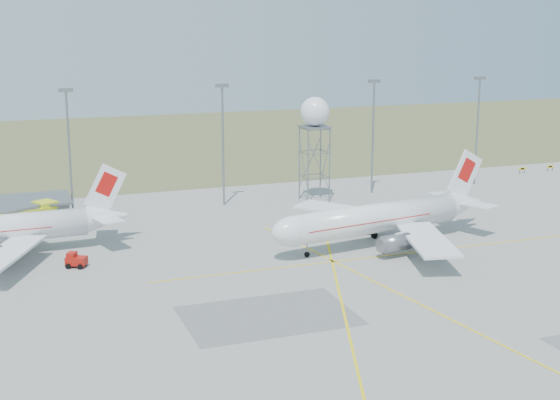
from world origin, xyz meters
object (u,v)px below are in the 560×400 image
object	(u,v)px
airliner_main	(379,219)
baggage_tug	(76,262)
radar_tower	(315,143)
fire_truck	(26,219)

from	to	relation	value
airliner_main	baggage_tug	world-z (taller)	airliner_main
radar_tower	fire_truck	bearing A→B (deg)	-174.37
airliner_main	radar_tower	world-z (taller)	radar_tower
baggage_tug	radar_tower	bearing A→B (deg)	57.40
radar_tower	baggage_tug	distance (m)	50.38
radar_tower	fire_truck	distance (m)	49.03
fire_truck	baggage_tug	bearing A→B (deg)	-103.80
airliner_main	fire_truck	world-z (taller)	airliner_main
radar_tower	fire_truck	world-z (taller)	radar_tower
radar_tower	fire_truck	size ratio (longest dim) A/B	1.68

